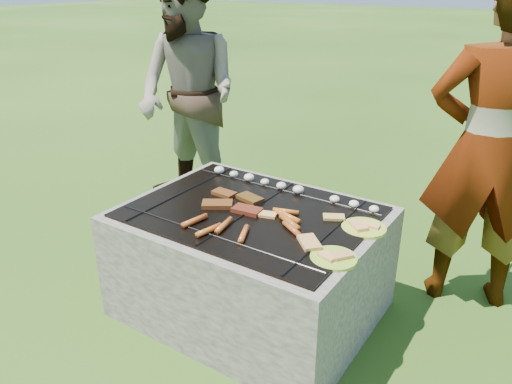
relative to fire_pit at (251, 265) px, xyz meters
The scene contains 10 objects.
lawn 0.28m from the fire_pit, ahead, with size 60.00×60.00×0.00m, color #204411.
fire_pit is the anchor object (origin of this frame).
mushrooms 0.49m from the fire_pit, 93.00° to the left, with size 1.06×0.06×0.04m.
pork_slabs 0.36m from the fire_pit, behind, with size 0.38×0.30×0.02m.
sausages 0.38m from the fire_pit, 50.52° to the right, with size 0.54×0.49×0.03m.
bread_on_grate 0.48m from the fire_pit, ahead, with size 0.46×0.43×0.02m.
plate_far 0.67m from the fire_pit, 15.09° to the left, with size 0.25×0.25×0.03m.
plate_near 0.68m from the fire_pit, 18.28° to the right, with size 0.24×0.24×0.03m.
cook 1.39m from the fire_pit, 39.87° to the left, with size 0.66×0.43×1.80m, color gray.
bystander 1.60m from the fire_pit, 142.57° to the left, with size 0.88×0.68×1.80m, color #9F9584.
Camera 1 is at (1.31, -1.93, 1.73)m, focal length 35.00 mm.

